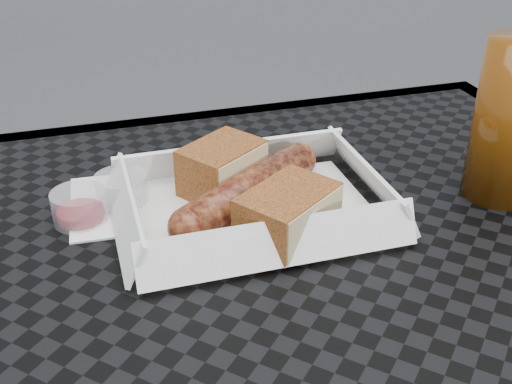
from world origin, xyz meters
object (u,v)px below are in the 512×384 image
bratwurst (248,191)px  patio_table (296,380)px  food_tray (253,213)px  drink_glass (512,121)px

bratwurst → patio_table: bearing=-91.0°
food_tray → drink_glass: size_ratio=1.41×
drink_glass → patio_table: bearing=-156.4°
bratwurst → drink_glass: size_ratio=1.08×
patio_table → bratwurst: bratwurst is taller
patio_table → drink_glass: bearing=23.6°
patio_table → bratwurst: (0.00, 0.15, 0.10)m
bratwurst → drink_glass: 0.25m
patio_table → drink_glass: (0.25, 0.11, 0.15)m
food_tray → bratwurst: (-0.00, 0.01, 0.02)m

